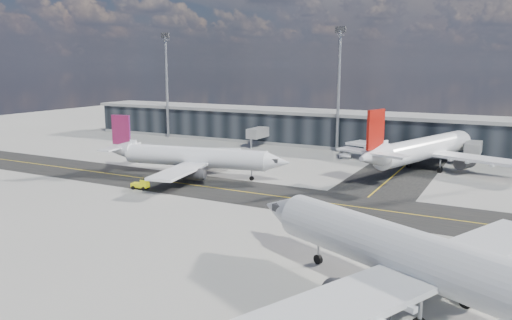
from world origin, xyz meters
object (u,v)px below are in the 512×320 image
Objects in this scene: airliner_af at (193,157)px; airliner_redtail at (426,148)px; service_van at (345,154)px; baggage_tug at (142,184)px; airliner_near at (442,267)px.

airliner_af is 45.20m from airliner_redtail.
airliner_af reaches higher than service_van.
airliner_af is 12.70m from baggage_tug.
airliner_redtail is 60.88m from airliner_near.
airliner_redtail is 1.00× the size of airliner_near.
service_van is at bearing -178.70° from airliner_redtail.
airliner_near is at bearing -60.81° from airliner_redtail.
baggage_tug is (-38.81, -38.08, -3.38)m from airliner_redtail.
baggage_tug is at bearing -17.15° from airliner_af.
airliner_af is 6.48× the size of service_van.
airliner_redtail is at bearing -38.29° from service_van.
airliner_af is 12.03× the size of baggage_tug.
baggage_tug is at bearing -116.79° from airliner_redtail.
airliner_af is at bearing -126.47° from airliner_redtail.
airliner_near is 71.86m from service_van.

